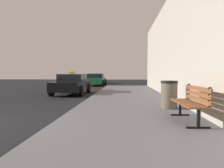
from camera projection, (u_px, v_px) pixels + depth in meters
sidewalk at (136, 129)px, 4.91m from camera, size 4.00×32.00×0.15m
bench at (192, 101)px, 5.36m from camera, size 0.54×1.68×0.89m
trash_bin at (169, 94)px, 7.32m from camera, size 0.56×0.56×0.93m
car_black at (72, 84)px, 13.78m from camera, size 1.93×4.04×1.43m
car_green at (96, 79)px, 23.35m from camera, size 2.06×4.39×1.27m
car_yellow at (95, 78)px, 29.47m from camera, size 1.95×4.21×1.27m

